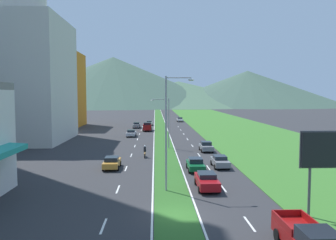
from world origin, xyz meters
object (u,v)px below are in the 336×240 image
(car_3, at_px, (137,125))
(car_8, at_px, (220,161))
(street_lamp_near, at_px, (169,127))
(car_9, at_px, (206,146))
(pickup_truck_1, at_px, (147,127))
(car_1, at_px, (196,164))
(car_7, at_px, (207,180))
(car_4, at_px, (149,123))
(car_2, at_px, (131,133))
(car_6, at_px, (180,119))
(pickup_truck_0, at_px, (307,239))
(motorcycle_rider, at_px, (145,152))
(street_lamp_mid, at_px, (167,119))
(billboard_roadside, at_px, (333,153))
(car_5, at_px, (112,162))

(car_3, relative_size, car_8, 1.07)
(street_lamp_near, distance_m, car_9, 23.77)
(car_3, height_order, pickup_truck_1, pickup_truck_1)
(car_1, height_order, car_7, car_7)
(car_1, height_order, car_9, car_9)
(street_lamp_near, relative_size, car_4, 2.64)
(car_1, relative_size, car_9, 1.06)
(car_2, height_order, car_6, car_6)
(car_8, relative_size, pickup_truck_1, 0.80)
(car_4, bearing_deg, car_8, -170.43)
(pickup_truck_1, bearing_deg, car_3, 23.36)
(car_1, xyz_separation_m, pickup_truck_0, (3.67, -21.64, 0.23))
(street_lamp_near, relative_size, car_3, 2.32)
(pickup_truck_0, height_order, motorcycle_rider, pickup_truck_0)
(car_1, bearing_deg, street_lamp_mid, -170.27)
(car_7, height_order, car_9, car_9)
(pickup_truck_0, bearing_deg, car_6, -179.93)
(street_lamp_mid, height_order, car_2, street_lamp_mid)
(street_lamp_mid, height_order, billboard_roadside, street_lamp_mid)
(street_lamp_near, bearing_deg, car_6, 85.03)
(street_lamp_near, relative_size, car_9, 2.59)
(car_1, xyz_separation_m, car_9, (3.36, 13.63, 0.03))
(car_1, height_order, car_5, car_1)
(car_6, xyz_separation_m, car_7, (-3.40, -81.09, 0.03))
(car_7, height_order, pickup_truck_0, pickup_truck_0)
(street_lamp_near, distance_m, motorcycle_rider, 18.18)
(street_lamp_mid, distance_m, car_7, 25.23)
(car_2, xyz_separation_m, car_8, (13.31, -31.54, -0.01))
(motorcycle_rider, bearing_deg, car_3, 4.70)
(street_lamp_near, relative_size, billboard_roadside, 1.67)
(street_lamp_near, height_order, car_2, street_lamp_near)
(car_5, distance_m, car_7, 13.88)
(pickup_truck_1, bearing_deg, street_lamp_near, -176.54)
(car_4, bearing_deg, pickup_truck_0, -172.86)
(street_lamp_mid, distance_m, car_3, 36.28)
(car_9, bearing_deg, car_2, -145.72)
(car_5, distance_m, car_6, 73.10)
(street_lamp_near, xyz_separation_m, billboard_roadside, (11.71, -7.29, -1.30))
(car_1, bearing_deg, car_7, 1.12)
(car_8, height_order, car_9, car_9)
(car_5, bearing_deg, car_9, -48.04)
(car_4, bearing_deg, car_1, -173.77)
(car_6, bearing_deg, street_lamp_mid, -6.52)
(street_lamp_mid, height_order, car_1, street_lamp_mid)
(street_lamp_mid, bearing_deg, billboard_roadside, -71.32)
(car_9, bearing_deg, car_5, -48.04)
(street_lamp_mid, bearing_deg, pickup_truck_1, 97.89)
(car_8, bearing_deg, car_1, -62.45)
(street_lamp_near, xyz_separation_m, car_6, (7.11, 81.76, -5.32))
(car_4, xyz_separation_m, car_6, (10.13, 13.00, 0.06))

